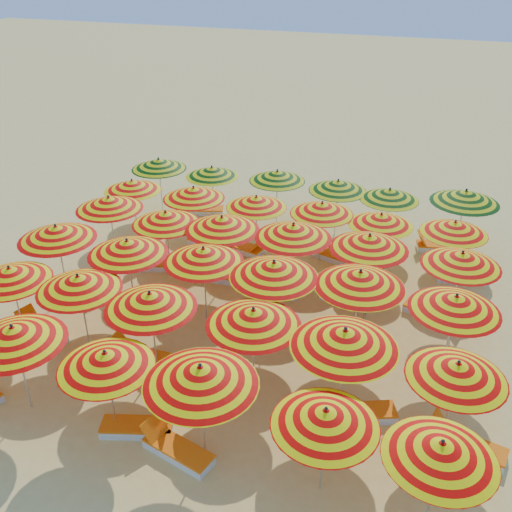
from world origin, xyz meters
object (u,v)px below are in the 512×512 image
Objects in this scene: umbrella_35 at (465,197)px; lounger_3 at (42,331)px; lounger_14 at (243,248)px; umbrella_20 at (222,223)px; umbrella_15 at (274,269)px; umbrella_29 at (455,228)px; lounger_4 at (141,356)px; umbrella_33 at (338,186)px; umbrella_11 at (457,371)px; umbrella_17 at (455,303)px; lounger_7 at (119,301)px; umbrella_6 at (10,274)px; umbrella_28 at (381,220)px; umbrella_34 at (389,194)px; lounger_10 at (275,289)px; umbrella_26 at (256,202)px; umbrella_23 at (462,259)px; lounger_1 at (139,427)px; umbrella_31 at (212,172)px; umbrella_24 at (132,186)px; umbrella_4 at (325,418)px; lounger_12 at (433,312)px; umbrella_14 at (204,255)px; umbrella_25 at (194,193)px; umbrella_12 at (56,233)px; umbrella_1 at (14,335)px; beachgoer_a at (362,299)px; umbrella_19 at (166,218)px; umbrella_8 at (150,301)px; umbrella_7 at (79,283)px; umbrella_9 at (253,317)px; lounger_18 at (202,210)px; umbrella_32 at (277,176)px; lounger_13 at (210,244)px; umbrella_13 at (127,247)px; lounger_9 at (209,274)px; umbrella_3 at (201,375)px; umbrella_30 at (159,164)px; umbrella_27 at (322,208)px; lounger_5 at (359,413)px; umbrella_21 at (293,231)px; umbrella_2 at (106,360)px; umbrella_5 at (441,450)px.

umbrella_35 is 14.86m from lounger_3.
umbrella_20 is at bearing -70.96° from lounger_14.
umbrella_15 is 6.78m from umbrella_29.
umbrella_20 is 0.88× the size of umbrella_35.
umbrella_20 is 1.61× the size of lounger_4.
umbrella_29 is 1.10× the size of umbrella_33.
umbrella_35 reaches higher than umbrella_11.
lounger_7 is at bearing -179.15° from umbrella_17.
umbrella_28 is (9.22, 7.15, -0.08)m from umbrella_6.
umbrella_6 is at bearing -134.42° from umbrella_34.
umbrella_26 is at bearing 121.75° from lounger_10.
lounger_1 is (-6.75, -7.18, -2.00)m from umbrella_23.
umbrella_24 is at bearing -133.72° from umbrella_31.
umbrella_4 is 7.83m from lounger_12.
umbrella_26 is at bearing -40.77° from umbrella_31.
umbrella_14 is 1.77× the size of lounger_10.
umbrella_25 reaches higher than lounger_12.
umbrella_12 is 4.75m from umbrella_24.
umbrella_1 reaches higher than beachgoer_a.
umbrella_19 is at bearing -134.63° from umbrella_33.
umbrella_8 reaches higher than umbrella_25.
lounger_10 is (6.45, 2.35, -2.12)m from umbrella_12.
umbrella_7 is 0.86× the size of umbrella_9.
beachgoer_a is (0.00, -3.08, -1.26)m from umbrella_28.
umbrella_9 reaches higher than lounger_18.
umbrella_32 is 2.49m from umbrella_33.
umbrella_32 is 7.33m from beachgoer_a.
lounger_13 is (1.20, 4.52, 0.00)m from lounger_7.
umbrella_13 is 0.99× the size of umbrella_26.
lounger_9 is 0.97× the size of lounger_13.
umbrella_3 is 1.05× the size of umbrella_25.
umbrella_28 reaches higher than lounger_4.
umbrella_27 is at bearing -15.25° from umbrella_30.
lounger_3 is at bearing -0.43° from lounger_4.
umbrella_3 is at bearing 13.75° from lounger_5.
umbrella_8 is at bearing 18.83° from beachgoer_a.
umbrella_13 reaches higher than umbrella_25.
umbrella_21 is 1.70× the size of lounger_4.
umbrella_25 is 0.93× the size of umbrella_35.
umbrella_30 is (-12.11, 4.33, -0.03)m from umbrella_23.
umbrella_6 is 8.45m from lounger_14.
umbrella_29 is 13.31m from lounger_3.
lounger_12 is at bearing 177.26° from lounger_9.
lounger_9 is (-1.22, 7.03, 0.00)m from lounger_1.
umbrella_20 is at bearing 77.87° from lounger_1.
umbrella_7 reaches higher than lounger_14.
umbrella_2 reaches higher than lounger_18.
umbrella_5 reaches higher than beachgoer_a.
umbrella_17 is at bearing 11.87° from umbrella_6.
umbrella_23 is 4.59m from umbrella_35.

